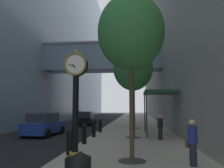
% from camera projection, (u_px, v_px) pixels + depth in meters
% --- Properties ---
extents(ground_plane, '(110.00, 110.00, 0.00)m').
position_uv_depth(ground_plane, '(110.00, 125.00, 28.27)').
color(ground_plane, black).
rests_on(ground_plane, ground).
extents(sidewalk_right, '(6.37, 80.00, 0.14)m').
position_uv_depth(sidewalk_right, '(135.00, 122.00, 30.91)').
color(sidewalk_right, '#ADA593').
rests_on(sidewalk_right, ground).
extents(building_block_left, '(23.35, 80.00, 33.38)m').
position_uv_depth(building_block_left, '(33.00, 12.00, 34.15)').
color(building_block_left, '#758EA8').
rests_on(building_block_left, ground).
extents(building_block_right, '(9.00, 80.00, 28.82)m').
position_uv_depth(building_block_right, '(189.00, 20.00, 31.55)').
color(building_block_right, gray).
rests_on(building_block_right, ground).
extents(street_clock, '(0.84, 0.55, 4.21)m').
position_uv_depth(street_clock, '(76.00, 101.00, 8.07)').
color(street_clock, black).
rests_on(street_clock, sidewalk_right).
extents(bollard_third, '(0.29, 0.29, 1.11)m').
position_uv_depth(bollard_third, '(70.00, 141.00, 9.95)').
color(bollard_third, black).
rests_on(bollard_third, sidewalk_right).
extents(bollard_fourth, '(0.29, 0.29, 1.11)m').
position_uv_depth(bollard_fourth, '(84.00, 133.00, 12.82)').
color(bollard_fourth, black).
rests_on(bollard_fourth, sidewalk_right).
extents(bollard_fifth, '(0.29, 0.29, 1.11)m').
position_uv_depth(bollard_fifth, '(94.00, 129.00, 15.68)').
color(bollard_fifth, black).
rests_on(bollard_fifth, sidewalk_right).
extents(bollard_sixth, '(0.29, 0.29, 1.11)m').
position_uv_depth(bollard_sixth, '(100.00, 125.00, 18.55)').
color(bollard_sixth, black).
rests_on(bollard_sixth, sidewalk_right).
extents(street_tree_near, '(2.75, 2.75, 6.75)m').
position_uv_depth(street_tree_near, '(131.00, 33.00, 9.22)').
color(street_tree_near, '#333335').
rests_on(street_tree_near, sidewalk_right).
extents(street_tree_mid_near, '(2.79, 2.79, 6.44)m').
position_uv_depth(street_tree_mid_near, '(133.00, 68.00, 15.80)').
color(street_tree_mid_near, '#333335').
rests_on(street_tree_mid_near, sidewalk_right).
extents(street_tree_mid_far, '(2.77, 2.77, 7.05)m').
position_uv_depth(street_tree_mid_far, '(134.00, 73.00, 22.48)').
color(street_tree_mid_far, '#333335').
rests_on(street_tree_mid_far, sidewalk_right).
extents(pedestrian_walking, '(0.49, 0.52, 1.65)m').
position_uv_depth(pedestrian_walking, '(193.00, 141.00, 8.08)').
color(pedestrian_walking, '#23232D').
rests_on(pedestrian_walking, sidewalk_right).
extents(pedestrian_by_clock, '(0.47, 0.47, 1.59)m').
position_uv_depth(pedestrian_by_clock, '(160.00, 127.00, 14.34)').
color(pedestrian_by_clock, '#23232D').
rests_on(pedestrian_by_clock, sidewalk_right).
extents(storefront_awning, '(2.40, 3.60, 3.30)m').
position_uv_depth(storefront_awning, '(159.00, 93.00, 17.13)').
color(storefront_awning, '#235138').
rests_on(storefront_awning, sidewalk_right).
extents(car_grey_near, '(2.11, 4.43, 1.57)m').
position_uv_depth(car_grey_near, '(83.00, 116.00, 34.26)').
color(car_grey_near, slate).
rests_on(car_grey_near, ground).
extents(car_black_mid, '(2.01, 4.20, 1.64)m').
position_uv_depth(car_black_mid, '(86.00, 119.00, 27.36)').
color(car_black_mid, black).
rests_on(car_black_mid, ground).
extents(car_blue_far, '(2.22, 4.35, 1.75)m').
position_uv_depth(car_blue_far, '(44.00, 125.00, 17.56)').
color(car_blue_far, navy).
rests_on(car_blue_far, ground).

